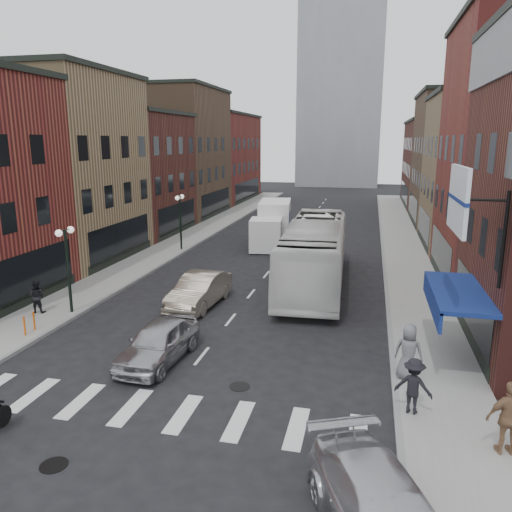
{
  "coord_description": "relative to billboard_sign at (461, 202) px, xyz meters",
  "views": [
    {
      "loc": [
        5.89,
        -15.56,
        7.95
      ],
      "look_at": [
        0.74,
        6.95,
        2.57
      ],
      "focal_mm": 35.0,
      "sensor_mm": 36.0,
      "label": 1
    }
  ],
  "objects": [
    {
      "name": "bldg_right_far_b",
      "position": [
        6.41,
        48.5,
        -0.98
      ],
      "size": [
        10.3,
        16.2,
        10.3
      ],
      "color": "#4F201C",
      "rests_on": "ground"
    },
    {
      "name": "box_truck",
      "position": [
        -9.92,
        21.21,
        -4.51
      ],
      "size": [
        2.91,
        7.78,
        3.29
      ],
      "rotation": [
        0.0,
        0.0,
        0.13
      ],
      "color": "white",
      "rests_on": "ground"
    },
    {
      "name": "bldg_left_far_b",
      "position": [
        -23.58,
        48.5,
        -0.48
      ],
      "size": [
        10.3,
        16.2,
        11.3
      ],
      "color": "maroon",
      "rests_on": "ground"
    },
    {
      "name": "ped_right_b",
      "position": [
        1.01,
        -3.65,
        -5.0
      ],
      "size": [
        1.23,
        0.75,
        1.97
      ],
      "primitive_type": "imported",
      "rotation": [
        0.0,
        0.0,
        3.3
      ],
      "color": "#8D6748",
      "rests_on": "sidewalk_right"
    },
    {
      "name": "sedan_left_near",
      "position": [
        -9.97,
        -0.26,
        -5.39
      ],
      "size": [
        2.05,
        4.49,
        1.49
      ],
      "primitive_type": "imported",
      "rotation": [
        0.0,
        0.0,
        -0.07
      ],
      "color": "#ACADB1",
      "rests_on": "ground"
    },
    {
      "name": "awning_blue",
      "position": [
        0.34,
        2.0,
        -3.5
      ],
      "size": [
        1.8,
        5.0,
        0.78
      ],
      "color": "navy",
      "rests_on": "ground"
    },
    {
      "name": "sidewalk_left",
      "position": [
        -17.09,
        21.5,
        -6.06
      ],
      "size": [
        3.0,
        74.0,
        0.15
      ],
      "primitive_type": "cube",
      "color": "gray",
      "rests_on": "ground"
    },
    {
      "name": "streetlamp_far",
      "position": [
        -15.99,
        17.5,
        -3.22
      ],
      "size": [
        0.32,
        1.22,
        4.11
      ],
      "color": "black",
      "rests_on": "ground"
    },
    {
      "name": "bldg_left_mid_a",
      "position": [
        -23.58,
        13.5,
        0.02
      ],
      "size": [
        10.3,
        10.2,
        12.3
      ],
      "color": "#987B54",
      "rests_on": "ground"
    },
    {
      "name": "streetlamp_near",
      "position": [
        -15.99,
        3.5,
        -3.22
      ],
      "size": [
        0.32,
        1.22,
        4.11
      ],
      "color": "black",
      "rests_on": "ground"
    },
    {
      "name": "ped_left_solo",
      "position": [
        -17.45,
        3.07,
        -5.21
      ],
      "size": [
        0.79,
        0.51,
        1.54
      ],
      "primitive_type": "imported",
      "rotation": [
        0.0,
        0.0,
        3.25
      ],
      "color": "black",
      "rests_on": "sidewalk_left"
    },
    {
      "name": "ped_right_a",
      "position": [
        -1.19,
        -2.14,
        -5.14
      ],
      "size": [
        1.19,
        0.81,
        1.69
      ],
      "primitive_type": "imported",
      "rotation": [
        0.0,
        0.0,
        2.87
      ],
      "color": "black",
      "rests_on": "sidewalk_right"
    },
    {
      "name": "sedan_left_far",
      "position": [
        -10.59,
        6.04,
        -5.34
      ],
      "size": [
        2.06,
        4.94,
        1.59
      ],
      "primitive_type": "imported",
      "rotation": [
        0.0,
        0.0,
        -0.08
      ],
      "color": "#BEAF9A",
      "rests_on": "ground"
    },
    {
      "name": "ground",
      "position": [
        -8.59,
        -0.5,
        -6.13
      ],
      "size": [
        160.0,
        160.0,
        0.0
      ],
      "primitive_type": "plane",
      "color": "black",
      "rests_on": "ground"
    },
    {
      "name": "ped_right_c",
      "position": [
        -1.19,
        0.06,
        -5.03
      ],
      "size": [
        1.04,
        0.8,
        1.9
      ],
      "primitive_type": "imported",
      "rotation": [
        0.0,
        0.0,
        2.91
      ],
      "color": "slate",
      "rests_on": "sidewalk_right"
    },
    {
      "name": "bldg_right_mid_b",
      "position": [
        6.41,
        23.5,
        -0.48
      ],
      "size": [
        10.3,
        10.2,
        11.3
      ],
      "color": "#987B54",
      "rests_on": "ground"
    },
    {
      "name": "transit_bus",
      "position": [
        -5.52,
        10.97,
        -4.3
      ],
      "size": [
        3.59,
        13.29,
        3.67
      ],
      "primitive_type": "imported",
      "rotation": [
        0.0,
        0.0,
        0.04
      ],
      "color": "silver",
      "rests_on": "ground"
    },
    {
      "name": "bldg_left_mid_b",
      "position": [
        -23.58,
        23.5,
        -0.98
      ],
      "size": [
        10.3,
        10.2,
        10.3
      ],
      "color": "#4F201C",
      "rests_on": "ground"
    },
    {
      "name": "distant_tower",
      "position": [
        -8.59,
        77.5,
        18.87
      ],
      "size": [
        14.0,
        14.0,
        50.0
      ],
      "primitive_type": "cube",
      "color": "#9399A0",
      "rests_on": "ground"
    },
    {
      "name": "billboard_sign",
      "position": [
        0.0,
        0.0,
        0.0
      ],
      "size": [
        1.52,
        3.0,
        3.7
      ],
      "color": "black",
      "rests_on": "ground"
    },
    {
      "name": "sidewalk_right",
      "position": [
        -0.09,
        21.5,
        -6.06
      ],
      "size": [
        3.0,
        74.0,
        0.15
      ],
      "primitive_type": "cube",
      "color": "gray",
      "rests_on": "ground"
    },
    {
      "name": "curb_left",
      "position": [
        -15.59,
        21.5,
        -6.13
      ],
      "size": [
        0.2,
        74.0,
        0.16
      ],
      "primitive_type": "cube",
      "color": "gray",
      "rests_on": "ground"
    },
    {
      "name": "bike_rack",
      "position": [
        -16.19,
        0.8,
        -5.58
      ],
      "size": [
        0.08,
        0.68,
        0.8
      ],
      "color": "#D8590C",
      "rests_on": "sidewalk_left"
    },
    {
      "name": "curb_right",
      "position": [
        -1.59,
        21.5,
        -6.13
      ],
      "size": [
        0.2,
        74.0,
        0.16
      ],
      "primitive_type": "cube",
      "color": "gray",
      "rests_on": "ground"
    },
    {
      "name": "bldg_left_far_a",
      "position": [
        -23.58,
        34.5,
        0.52
      ],
      "size": [
        10.3,
        12.2,
        13.3
      ],
      "color": "brown",
      "rests_on": "ground"
    },
    {
      "name": "crosswalk_stripes",
      "position": [
        -8.59,
        -3.5,
        -6.13
      ],
      "size": [
        12.0,
        2.2,
        0.01
      ],
      "primitive_type": "cube",
      "color": "silver",
      "rests_on": "ground"
    },
    {
      "name": "bldg_right_far_a",
      "position": [
        6.41,
        34.5,
        0.02
      ],
      "size": [
        10.3,
        12.2,
        12.3
      ],
      "color": "brown",
      "rests_on": "ground"
    }
  ]
}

